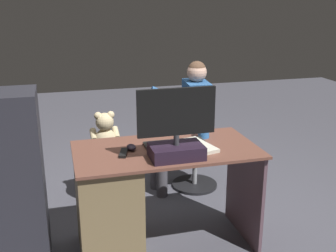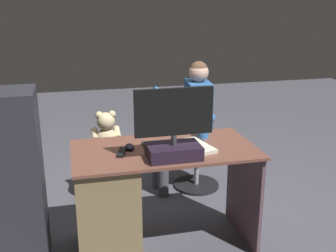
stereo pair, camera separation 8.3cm
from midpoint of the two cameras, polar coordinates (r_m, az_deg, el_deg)
The scene contains 13 objects.
ground_plane at distance 3.43m, azimuth -2.55°, elevation -12.79°, with size 10.00×10.00×0.00m, color #494952.
desk at distance 2.88m, azimuth -7.43°, elevation -10.27°, with size 1.23×0.65×0.75m.
monitor at distance 2.59m, azimuth 0.24°, elevation -1.39°, with size 0.49×0.22×0.45m.
keyboard at distance 2.85m, azimuth 0.12°, elevation -2.43°, with size 0.42×0.14×0.02m, color black.
computer_mouse at distance 2.77m, azimuth -5.91°, elevation -2.91°, with size 0.06×0.10×0.04m, color #251D28.
cup at distance 3.00m, azimuth 4.12°, elevation -0.75°, with size 0.08×0.08×0.09m, color #3372BF.
tv_remote at distance 2.71m, azimuth -6.99°, elevation -3.68°, with size 0.04×0.15×0.02m, color black.
notebook_binder at distance 2.79m, azimuth 2.66°, elevation -2.86°, with size 0.22×0.30×0.02m, color beige.
office_chair_teddy at distance 3.66m, azimuth -8.99°, elevation -6.39°, with size 0.47×0.47×0.46m.
teddy_bear at distance 3.55m, azimuth -9.28°, elevation -0.99°, with size 0.24×0.25×0.35m.
visitor_chair at distance 3.89m, azimuth 3.11°, elevation -4.52°, with size 0.42×0.42×0.46m.
person at distance 3.72m, azimuth 2.03°, elevation 1.27°, with size 0.53×0.51×1.18m.
equipment_rack at distance 2.88m, azimuth -21.79°, elevation -7.15°, with size 0.44×0.36×1.18m, color #26262D.
Camera 1 is at (0.68, 2.89, 1.72)m, focal length 44.51 mm.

